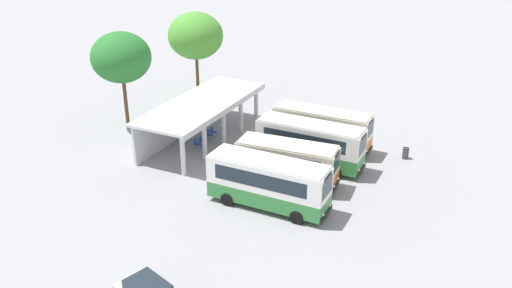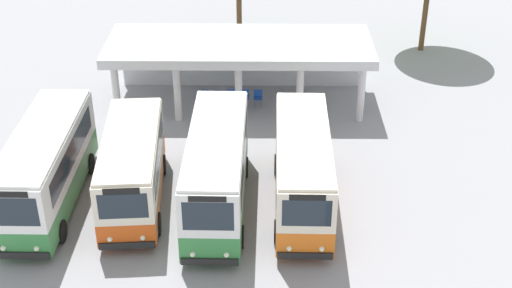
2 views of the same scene
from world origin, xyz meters
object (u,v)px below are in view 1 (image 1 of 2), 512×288
city_bus_fourth_amber (322,127)px  waiting_chair_end_by_column (197,143)px  waiting_chair_second_from_end (202,140)px  city_bus_middle_cream (310,143)px  waiting_chair_middle_seat (204,137)px  waiting_chair_fourth_seat (209,134)px  waiting_chair_fifth_seat (213,131)px  litter_bin_apron (406,153)px  city_bus_second_in_row (287,162)px  city_bus_nearest_orange (268,182)px

city_bus_fourth_amber → waiting_chair_end_by_column: bearing=117.2°
waiting_chair_second_from_end → city_bus_middle_cream: bearing=-87.0°
city_bus_middle_cream → waiting_chair_middle_seat: city_bus_middle_cream is taller
waiting_chair_fourth_seat → waiting_chair_fifth_seat: size_ratio=1.00×
city_bus_middle_cream → litter_bin_apron: 7.79m
city_bus_middle_cream → waiting_chair_fifth_seat: 9.48m
city_bus_second_in_row → waiting_chair_end_by_column: bearing=75.7°
city_bus_middle_cream → waiting_chair_fifth_seat: bearing=80.4°
waiting_chair_end_by_column → waiting_chair_fourth_seat: bearing=2.2°
city_bus_second_in_row → waiting_chair_end_by_column: city_bus_second_in_row is taller
city_bus_fourth_amber → waiting_chair_fourth_seat: bearing=105.7°
city_bus_middle_cream → waiting_chair_fourth_seat: (0.88, 9.26, -1.36)m
city_bus_fourth_amber → litter_bin_apron: 6.73m
city_bus_nearest_orange → city_bus_middle_cream: 6.81m
city_bus_middle_cream → litter_bin_apron: bearing=-54.6°
city_bus_second_in_row → waiting_chair_middle_seat: city_bus_second_in_row is taller
city_bus_nearest_orange → waiting_chair_second_from_end: 10.98m
city_bus_nearest_orange → litter_bin_apron: (11.24, -6.50, -1.40)m
waiting_chair_second_from_end → waiting_chair_fourth_seat: same height
city_bus_middle_cream → waiting_chair_second_from_end: bearing=93.0°
city_bus_nearest_orange → waiting_chair_end_by_column: size_ratio=9.32×
waiting_chair_middle_seat → waiting_chair_fifth_seat: same height
waiting_chair_end_by_column → waiting_chair_second_from_end: bearing=-4.3°
city_bus_nearest_orange → city_bus_middle_cream: bearing=-2.1°
city_bus_nearest_orange → waiting_chair_fifth_seat: size_ratio=9.32×
waiting_chair_end_by_column → litter_bin_apron: bearing=-70.0°
waiting_chair_end_by_column → waiting_chair_fifth_seat: (2.73, 0.07, 0.00)m
waiting_chair_fourth_seat → waiting_chair_fifth_seat: 0.68m
city_bus_nearest_orange → city_bus_fourth_amber: bearing=0.1°
city_bus_fourth_amber → waiting_chair_fourth_seat: (-2.52, 8.98, -1.28)m
city_bus_second_in_row → city_bus_fourth_amber: bearing=-1.0°
waiting_chair_middle_seat → waiting_chair_fifth_seat: (1.37, -0.03, 0.00)m
waiting_chair_second_from_end → waiting_chair_fourth_seat: size_ratio=1.00×
city_bus_fourth_amber → waiting_chair_second_from_end: 9.75m
city_bus_nearest_orange → litter_bin_apron: bearing=-30.0°
litter_bin_apron → waiting_chair_fourth_seat: bearing=102.9°
city_bus_second_in_row → waiting_chair_fourth_seat: city_bus_second_in_row is taller
waiting_chair_middle_seat → waiting_chair_second_from_end: bearing=-167.4°
waiting_chair_middle_seat → waiting_chair_fifth_seat: size_ratio=1.00×
litter_bin_apron → city_bus_nearest_orange: bearing=150.0°
waiting_chair_second_from_end → city_bus_nearest_orange: bearing=-125.5°
city_bus_nearest_orange → waiting_chair_fifth_seat: bearing=47.0°
waiting_chair_fifth_seat → litter_bin_apron: bearing=-79.5°
city_bus_fourth_amber → waiting_chair_fifth_seat: bearing=101.6°
waiting_chair_end_by_column → waiting_chair_middle_seat: (1.37, 0.10, 0.00)m
waiting_chair_end_by_column → waiting_chair_fifth_seat: same height
city_bus_nearest_orange → waiting_chair_middle_seat: 11.50m
city_bus_second_in_row → waiting_chair_end_by_column: size_ratio=8.37×
waiting_chair_fifth_seat → litter_bin_apron: size_ratio=0.96×
city_bus_nearest_orange → city_bus_second_in_row: 3.41m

